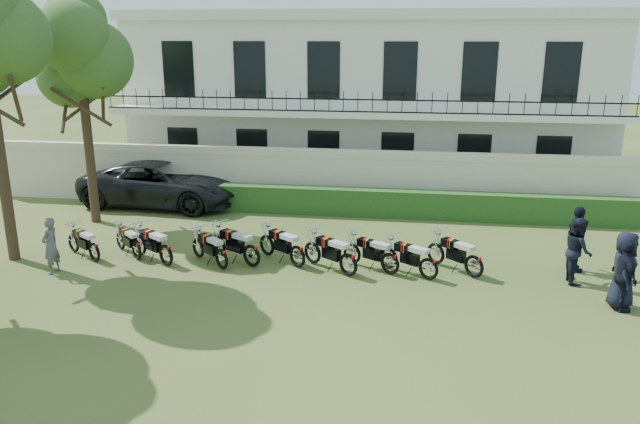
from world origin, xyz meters
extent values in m
plane|color=#304C1E|center=(0.00, 0.00, 0.00)|extent=(100.00, 100.00, 0.00)
cube|color=beige|center=(0.00, 8.00, 1.00)|extent=(30.00, 0.30, 2.00)
cube|color=beige|center=(0.00, 8.00, 2.15)|extent=(30.00, 0.35, 0.30)
cube|color=#174017|center=(1.00, 7.20, 0.50)|extent=(18.00, 0.60, 1.00)
cube|color=white|center=(0.00, 14.00, 3.50)|extent=(20.00, 8.00, 7.00)
cube|color=white|center=(0.00, 14.00, 7.20)|extent=(20.40, 8.40, 0.40)
cube|color=white|center=(0.00, 9.30, 3.50)|extent=(20.00, 1.40, 0.25)
cube|color=black|center=(0.00, 8.65, 4.10)|extent=(20.00, 0.05, 0.05)
cube|color=black|center=(0.00, 8.65, 3.65)|extent=(20.00, 0.05, 0.05)
cube|color=black|center=(-7.50, 10.02, 1.60)|extent=(1.30, 0.12, 2.20)
cube|color=black|center=(-7.50, 10.02, 5.10)|extent=(1.30, 0.12, 2.20)
cube|color=black|center=(-4.50, 10.02, 1.60)|extent=(1.30, 0.12, 2.20)
cube|color=black|center=(-4.50, 10.02, 5.10)|extent=(1.30, 0.12, 2.20)
cube|color=black|center=(-1.50, 10.02, 1.60)|extent=(1.30, 0.12, 2.20)
cube|color=black|center=(-1.50, 10.02, 5.10)|extent=(1.30, 0.12, 2.20)
cube|color=black|center=(1.50, 10.02, 1.60)|extent=(1.30, 0.12, 2.20)
cube|color=black|center=(1.50, 10.02, 5.10)|extent=(1.30, 0.12, 2.20)
cube|color=black|center=(4.50, 10.02, 1.60)|extent=(1.30, 0.12, 2.20)
cube|color=black|center=(4.50, 10.02, 5.10)|extent=(1.30, 0.12, 2.20)
cube|color=black|center=(7.50, 10.02, 1.60)|extent=(1.30, 0.12, 2.20)
cube|color=black|center=(7.50, 10.02, 5.10)|extent=(1.30, 0.12, 2.20)
cylinder|color=#473323|center=(-9.50, 1.00, 2.97)|extent=(0.32, 0.32, 5.95)
sphere|color=#355823|center=(-9.10, 1.20, 6.38)|extent=(2.60, 2.60, 2.60)
cylinder|color=#473323|center=(-9.00, 5.00, 2.62)|extent=(0.32, 0.32, 5.25)
sphere|color=#355823|center=(-8.60, 5.20, 5.62)|extent=(2.60, 2.60, 2.60)
sphere|color=#355823|center=(-9.60, 5.30, 5.10)|extent=(2.20, 2.20, 2.20)
sphere|color=#355823|center=(-8.90, 4.50, 6.38)|extent=(2.40, 2.40, 2.40)
sphere|color=#355823|center=(-9.00, 5.00, 6.90)|extent=(2.00, 2.00, 2.00)
torus|color=black|center=(-6.47, 0.76, 0.29)|extent=(0.53, 0.39, 0.58)
torus|color=black|center=(-7.50, 1.44, 0.29)|extent=(0.53, 0.39, 0.58)
cube|color=black|center=(-6.94, 1.07, 0.43)|extent=(0.53, 0.43, 0.29)
cube|color=black|center=(-7.13, 1.19, 0.69)|extent=(0.50, 0.44, 0.21)
cube|color=red|center=(-7.13, 1.19, 0.70)|extent=(0.13, 0.27, 0.22)
cube|color=#E2BE0B|center=(-7.08, 1.16, 0.70)|extent=(0.11, 0.26, 0.22)
cube|color=silver|center=(-6.73, 0.93, 0.73)|extent=(0.56, 0.48, 0.11)
cylinder|color=silver|center=(-7.38, 1.36, 0.97)|extent=(0.34, 0.49, 0.03)
torus|color=black|center=(-5.39, 1.06, 0.28)|extent=(0.47, 0.44, 0.56)
torus|color=black|center=(-6.28, 1.86, 0.28)|extent=(0.47, 0.44, 0.56)
cube|color=black|center=(-5.80, 1.43, 0.41)|extent=(0.49, 0.46, 0.28)
cube|color=black|center=(-5.96, 1.57, 0.66)|extent=(0.47, 0.46, 0.20)
cube|color=red|center=(-5.96, 1.57, 0.67)|extent=(0.16, 0.26, 0.21)
cube|color=#E2BE0B|center=(-5.92, 1.53, 0.67)|extent=(0.14, 0.25, 0.21)
cube|color=silver|center=(-5.62, 1.26, 0.70)|extent=(0.52, 0.50, 0.11)
cylinder|color=silver|center=(-6.18, 1.77, 0.94)|extent=(0.39, 0.43, 0.03)
torus|color=black|center=(-4.21, 0.71, 0.32)|extent=(0.58, 0.44, 0.64)
torus|color=black|center=(-5.34, 1.47, 0.32)|extent=(0.58, 0.44, 0.64)
cube|color=black|center=(-4.73, 1.06, 0.47)|extent=(0.58, 0.48, 0.32)
cube|color=black|center=(-4.93, 1.19, 0.76)|extent=(0.54, 0.49, 0.23)
cube|color=red|center=(-4.93, 1.19, 0.77)|extent=(0.15, 0.30, 0.24)
cube|color=#E2BE0B|center=(-4.88, 1.16, 0.77)|extent=(0.12, 0.29, 0.24)
cube|color=silver|center=(-4.50, 0.90, 0.80)|extent=(0.62, 0.53, 0.13)
cylinder|color=silver|center=(-5.21, 1.38, 1.07)|extent=(0.38, 0.54, 0.03)
torus|color=black|center=(-2.63, 0.68, 0.29)|extent=(0.51, 0.45, 0.60)
torus|color=black|center=(-3.60, 1.49, 0.29)|extent=(0.51, 0.45, 0.60)
cube|color=black|center=(-3.08, 1.06, 0.44)|extent=(0.53, 0.48, 0.29)
cube|color=black|center=(-3.25, 1.20, 0.70)|extent=(0.50, 0.48, 0.22)
cube|color=red|center=(-3.25, 1.20, 0.71)|extent=(0.16, 0.28, 0.23)
cube|color=#E2BE0B|center=(-3.21, 1.16, 0.71)|extent=(0.14, 0.27, 0.23)
cube|color=silver|center=(-2.88, 0.89, 0.74)|extent=(0.56, 0.53, 0.12)
cylinder|color=silver|center=(-3.49, 1.40, 1.00)|extent=(0.40, 0.47, 0.03)
torus|color=black|center=(-1.71, 1.03, 0.33)|extent=(0.62, 0.41, 0.66)
torus|color=black|center=(-2.93, 1.73, 0.33)|extent=(0.62, 0.41, 0.66)
cube|color=black|center=(-2.27, 1.36, 0.49)|extent=(0.62, 0.47, 0.33)
cube|color=black|center=(-2.49, 1.48, 0.78)|extent=(0.56, 0.49, 0.24)
cube|color=red|center=(-2.49, 1.48, 0.79)|extent=(0.13, 0.30, 0.25)
cube|color=#E2BE0B|center=(-2.43, 1.45, 0.79)|extent=(0.10, 0.30, 0.25)
cube|color=silver|center=(-2.02, 1.21, 0.83)|extent=(0.65, 0.52, 0.13)
cylinder|color=silver|center=(-2.79, 1.65, 1.11)|extent=(0.35, 0.58, 0.03)
torus|color=black|center=(-0.47, 1.13, 0.32)|extent=(0.57, 0.47, 0.65)
torus|color=black|center=(-1.56, 1.97, 0.32)|extent=(0.57, 0.47, 0.65)
cube|color=black|center=(-0.98, 1.52, 0.48)|extent=(0.58, 0.51, 0.32)
cube|color=black|center=(-1.17, 1.67, 0.76)|extent=(0.54, 0.51, 0.23)
cube|color=red|center=(-1.17, 1.67, 0.77)|extent=(0.17, 0.30, 0.24)
cube|color=#E2BE0B|center=(-1.12, 1.63, 0.77)|extent=(0.14, 0.29, 0.24)
cube|color=silver|center=(-0.75, 1.34, 0.80)|extent=(0.62, 0.56, 0.13)
cylinder|color=silver|center=(-1.44, 1.87, 1.08)|extent=(0.41, 0.52, 0.03)
torus|color=black|center=(1.06, 0.68, 0.32)|extent=(0.59, 0.46, 0.65)
torus|color=black|center=(-0.07, 1.50, 0.32)|extent=(0.59, 0.46, 0.65)
cube|color=black|center=(0.53, 1.06, 0.48)|extent=(0.59, 0.50, 0.32)
cube|color=black|center=(0.33, 1.21, 0.77)|extent=(0.55, 0.51, 0.24)
cube|color=red|center=(0.33, 1.21, 0.78)|extent=(0.16, 0.30, 0.25)
cube|color=#E2BE0B|center=(0.39, 1.17, 0.78)|extent=(0.13, 0.29, 0.25)
cube|color=silver|center=(0.77, 0.89, 0.82)|extent=(0.63, 0.56, 0.13)
cylinder|color=silver|center=(0.06, 1.41, 1.10)|extent=(0.40, 0.54, 0.03)
torus|color=black|center=(2.18, 1.06, 0.30)|extent=(0.57, 0.40, 0.62)
torus|color=black|center=(1.06, 1.74, 0.30)|extent=(0.57, 0.40, 0.62)
cube|color=black|center=(1.66, 1.37, 0.45)|extent=(0.57, 0.44, 0.30)
cube|color=black|center=(1.47, 1.49, 0.73)|extent=(0.53, 0.46, 0.22)
cube|color=red|center=(1.47, 1.49, 0.74)|extent=(0.13, 0.28, 0.23)
cube|color=#E2BE0B|center=(1.52, 1.46, 0.74)|extent=(0.10, 0.28, 0.23)
cube|color=silver|center=(1.90, 1.23, 0.77)|extent=(0.60, 0.50, 0.12)
cylinder|color=silver|center=(1.19, 1.66, 1.03)|extent=(0.34, 0.53, 0.03)
torus|color=black|center=(3.23, 0.80, 0.30)|extent=(0.57, 0.41, 0.61)
torus|color=black|center=(2.12, 1.51, 0.30)|extent=(0.57, 0.41, 0.61)
cube|color=black|center=(2.72, 1.13, 0.45)|extent=(0.56, 0.45, 0.30)
cube|color=black|center=(2.52, 1.25, 0.73)|extent=(0.52, 0.46, 0.22)
cube|color=red|center=(2.52, 1.25, 0.74)|extent=(0.14, 0.28, 0.23)
cube|color=#E2BE0B|center=(2.57, 1.22, 0.74)|extent=(0.11, 0.28, 0.23)
cube|color=silver|center=(2.95, 0.98, 0.77)|extent=(0.60, 0.50, 0.12)
cylinder|color=silver|center=(2.25, 1.42, 1.03)|extent=(0.35, 0.53, 0.03)
torus|color=black|center=(4.41, 1.04, 0.31)|extent=(0.53, 0.50, 0.64)
torus|color=black|center=(3.40, 1.96, 0.31)|extent=(0.53, 0.50, 0.64)
cube|color=black|center=(3.94, 1.46, 0.47)|extent=(0.55, 0.53, 0.31)
cube|color=black|center=(3.77, 1.62, 0.75)|extent=(0.53, 0.52, 0.23)
cube|color=red|center=(3.77, 1.62, 0.76)|extent=(0.18, 0.29, 0.24)
cube|color=#E2BE0B|center=(3.81, 1.58, 0.76)|extent=(0.16, 0.28, 0.24)
cube|color=silver|center=(4.15, 1.27, 0.79)|extent=(0.59, 0.57, 0.13)
cylinder|color=silver|center=(3.52, 1.85, 1.07)|extent=(0.45, 0.49, 0.03)
imported|color=black|center=(-7.48, 7.49, 0.87)|extent=(6.42, 3.32, 1.73)
imported|color=#5D5D62|center=(-7.72, 0.13, 0.81)|extent=(0.45, 0.63, 1.61)
imported|color=black|center=(7.24, -0.11, 0.88)|extent=(0.61, 1.10, 1.76)
imported|color=black|center=(7.28, 0.10, 0.96)|extent=(0.80, 1.05, 1.93)
imported|color=black|center=(6.60, 1.64, 0.90)|extent=(0.68, 0.87, 1.79)
imported|color=black|center=(6.75, 2.49, 0.94)|extent=(0.58, 1.15, 1.89)
camera|label=1|loc=(2.14, -14.93, 6.44)|focal=35.00mm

